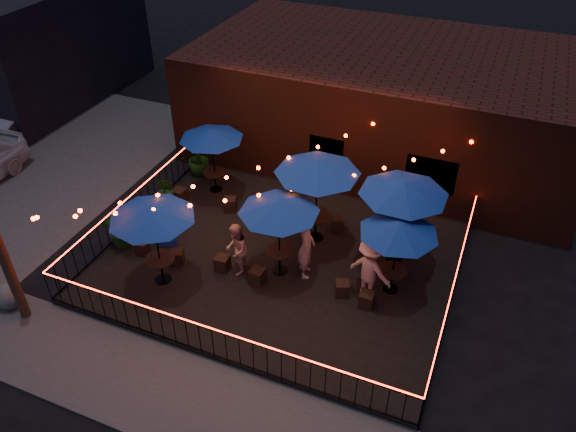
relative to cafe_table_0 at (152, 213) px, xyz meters
name	(u,v)px	position (x,y,z in m)	size (l,w,h in m)	color
ground	(250,307)	(2.68, 0.12, -2.49)	(110.00, 110.00, 0.00)	black
patio	(279,260)	(2.68, 2.12, -2.42)	(10.00, 8.00, 0.15)	black
sidewalk	(189,401)	(2.68, -3.13, -2.47)	(18.00, 2.50, 0.05)	#433F3D
parking_lot	(19,153)	(-9.32, 4.12, -2.48)	(11.00, 12.00, 0.02)	#433F3D
brick_building	(387,100)	(3.68, 10.11, -0.49)	(14.00, 8.00, 4.00)	#381B0F
fence_front	(213,343)	(2.68, -1.88, -1.83)	(10.00, 0.04, 1.04)	black
fence_left	(136,207)	(-2.32, 2.12, -1.83)	(0.04, 8.00, 1.04)	black
fence_right	(452,291)	(7.68, 2.12, -1.83)	(0.04, 8.00, 1.04)	black
festoon_lights	(240,190)	(1.67, 1.82, 0.03)	(10.02, 8.72, 1.32)	#F71B00
cafe_table_0	(152,213)	(0.00, 0.00, 0.00)	(2.71, 2.71, 2.56)	black
cafe_table_1	(211,135)	(-0.83, 4.65, -0.19)	(2.30, 2.30, 2.36)	black
cafe_table_2	(279,208)	(2.90, 1.62, -0.09)	(2.81, 2.81, 2.46)	black
cafe_table_3	(318,168)	(3.31, 3.47, 0.20)	(3.35, 3.35, 2.78)	black
cafe_table_4	(399,229)	(6.06, 2.11, -0.22)	(2.30, 2.30, 2.32)	black
cafe_table_5	(404,189)	(5.83, 3.40, 0.16)	(3.23, 3.23, 2.74)	black
bistro_chair_0	(142,248)	(-1.21, 0.76, -2.13)	(0.36, 0.36, 0.42)	black
bistro_chair_1	(177,257)	(0.00, 0.79, -2.12)	(0.37, 0.37, 0.43)	black
bistro_chair_2	(179,196)	(-1.61, 3.54, -2.10)	(0.40, 0.40, 0.48)	black
bistro_chair_3	(230,204)	(0.20, 3.76, -2.11)	(0.39, 0.39, 0.46)	black
bistro_chair_4	(222,263)	(1.35, 1.05, -2.11)	(0.38, 0.38, 0.45)	black
bistro_chair_5	(257,276)	(2.52, 0.94, -2.11)	(0.38, 0.38, 0.45)	black
bistro_chair_6	(299,209)	(2.40, 4.37, -2.10)	(0.41, 0.41, 0.49)	black
bistro_chair_7	(337,224)	(3.81, 4.14, -2.12)	(0.37, 0.37, 0.44)	black
bistro_chair_8	(342,289)	(4.87, 1.39, -2.12)	(0.37, 0.37, 0.44)	black
bistro_chair_9	(366,300)	(5.61, 1.23, -2.12)	(0.38, 0.38, 0.45)	black
bistro_chair_10	(375,226)	(4.93, 4.49, -2.13)	(0.35, 0.35, 0.42)	black
bistro_chair_11	(420,239)	(6.39, 4.39, -2.14)	(0.34, 0.34, 0.40)	black
patron_a	(306,247)	(3.64, 1.81, -1.37)	(0.71, 0.47, 1.95)	#DAAF95
patron_b	(236,249)	(1.79, 1.14, -1.52)	(0.80, 0.62, 1.64)	#D8AA92
patron_c	(370,269)	(5.53, 1.62, -1.38)	(1.24, 0.71, 1.92)	#D8A08D
potted_shrub_a	(123,228)	(-1.92, 0.91, -1.72)	(1.12, 0.97, 1.25)	#13340D
potted_shrub_b	(166,191)	(-1.80, 3.13, -1.73)	(0.67, 0.54, 1.23)	#17400F
potted_shrub_c	(198,157)	(-1.88, 5.36, -1.66)	(0.76, 0.76, 1.36)	#0A3409
cooler	(167,233)	(-0.76, 1.47, -1.95)	(0.71, 0.63, 0.78)	#19359E
boulder	(8,296)	(-3.38, -2.35, -2.15)	(0.88, 0.75, 0.69)	#494A45
car_silver	(31,104)	(-10.62, 6.51, -1.65)	(1.79, 5.13, 1.69)	#92939A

